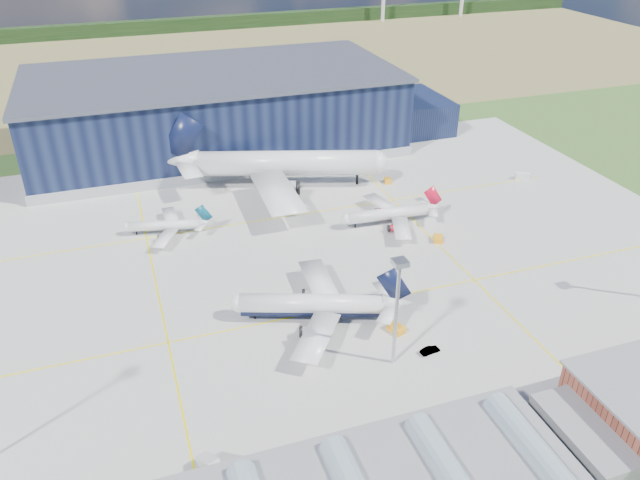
{
  "coord_description": "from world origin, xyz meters",
  "views": [
    {
      "loc": [
        -33.16,
        -112.73,
        79.4
      ],
      "look_at": [
        8.82,
        9.42,
        6.08
      ],
      "focal_mm": 35.0,
      "sensor_mm": 36.0,
      "label": 1
    }
  ],
  "objects_px": {
    "gse_cart_a": "(305,209)",
    "airstair": "(211,471)",
    "hangar": "(223,113)",
    "car_b": "(430,350)",
    "gse_tug_b": "(438,239)",
    "airliner_navy": "(312,295)",
    "airliner_widebody": "(286,151)",
    "airliner_red": "(388,208)",
    "airliner_regional": "(164,221)",
    "gse_tug_a": "(396,328)",
    "gse_tug_c": "(388,181)",
    "light_mast_center": "(398,296)",
    "gse_van_b": "(522,176)",
    "gse_van_a": "(369,302)"
  },
  "relations": [
    {
      "from": "airliner_navy",
      "to": "airstair",
      "type": "distance_m",
      "value": 43.38
    },
    {
      "from": "airliner_red",
      "to": "gse_tug_a",
      "type": "height_order",
      "value": "airliner_red"
    },
    {
      "from": "hangar",
      "to": "car_b",
      "type": "bearing_deg",
      "value": -83.03
    },
    {
      "from": "gse_van_a",
      "to": "gse_tug_c",
      "type": "distance_m",
      "value": 65.87
    },
    {
      "from": "gse_tug_a",
      "to": "gse_tug_c",
      "type": "distance_m",
      "value": 73.88
    },
    {
      "from": "light_mast_center",
      "to": "airliner_regional",
      "type": "distance_m",
      "value": 75.56
    },
    {
      "from": "hangar",
      "to": "gse_tug_b",
      "type": "height_order",
      "value": "hangar"
    },
    {
      "from": "airliner_navy",
      "to": "airliner_regional",
      "type": "distance_m",
      "value": 53.97
    },
    {
      "from": "airliner_regional",
      "to": "gse_cart_a",
      "type": "distance_m",
      "value": 38.92
    },
    {
      "from": "gse_van_a",
      "to": "airstair",
      "type": "height_order",
      "value": "airstair"
    },
    {
      "from": "light_mast_center",
      "to": "gse_tug_a",
      "type": "distance_m",
      "value": 17.6
    },
    {
      "from": "airliner_navy",
      "to": "airliner_widebody",
      "type": "distance_m",
      "value": 68.65
    },
    {
      "from": "airliner_red",
      "to": "airliner_regional",
      "type": "relative_size",
      "value": 1.23
    },
    {
      "from": "gse_tug_b",
      "to": "gse_tug_a",
      "type": "bearing_deg",
      "value": -105.21
    },
    {
      "from": "hangar",
      "to": "car_b",
      "type": "xyz_separation_m",
      "value": [
        15.24,
        -124.61,
        -10.95
      ]
    },
    {
      "from": "gse_tug_b",
      "to": "gse_cart_a",
      "type": "distance_m",
      "value": 38.65
    },
    {
      "from": "airliner_widebody",
      "to": "gse_tug_c",
      "type": "xyz_separation_m",
      "value": [
        29.83,
        -8.49,
        -10.47
      ]
    },
    {
      "from": "airliner_regional",
      "to": "gse_tug_c",
      "type": "height_order",
      "value": "airliner_regional"
    },
    {
      "from": "light_mast_center",
      "to": "gse_cart_a",
      "type": "relative_size",
      "value": 7.6
    },
    {
      "from": "airliner_widebody",
      "to": "gse_van_a",
      "type": "height_order",
      "value": "airliner_widebody"
    },
    {
      "from": "airliner_navy",
      "to": "gse_tug_a",
      "type": "distance_m",
      "value": 18.6
    },
    {
      "from": "gse_van_b",
      "to": "gse_tug_c",
      "type": "xyz_separation_m",
      "value": [
        -40.87,
        10.98,
        -0.31
      ]
    },
    {
      "from": "airliner_widebody",
      "to": "airliner_regional",
      "type": "height_order",
      "value": "airliner_widebody"
    },
    {
      "from": "gse_tug_c",
      "to": "car_b",
      "type": "bearing_deg",
      "value": -91.58
    },
    {
      "from": "airliner_navy",
      "to": "gse_van_a",
      "type": "relative_size",
      "value": 6.72
    },
    {
      "from": "airliner_red",
      "to": "airstair",
      "type": "distance_m",
      "value": 90.31
    },
    {
      "from": "airliner_navy",
      "to": "car_b",
      "type": "relative_size",
      "value": 9.54
    },
    {
      "from": "airliner_widebody",
      "to": "car_b",
      "type": "xyz_separation_m",
      "value": [
        4.29,
        -84.8,
        -10.5
      ]
    },
    {
      "from": "airliner_red",
      "to": "car_b",
      "type": "relative_size",
      "value": 7.24
    },
    {
      "from": "airliner_regional",
      "to": "gse_cart_a",
      "type": "xyz_separation_m",
      "value": [
        38.78,
        0.74,
        -3.21
      ]
    },
    {
      "from": "gse_tug_c",
      "to": "airstair",
      "type": "height_order",
      "value": "airstair"
    },
    {
      "from": "airliner_navy",
      "to": "gse_tug_c",
      "type": "bearing_deg",
      "value": -106.95
    },
    {
      "from": "airliner_red",
      "to": "gse_tug_c",
      "type": "relative_size",
      "value": 9.22
    },
    {
      "from": "light_mast_center",
      "to": "airliner_widebody",
      "type": "xyz_separation_m",
      "value": [
        3.77,
        85.0,
        -4.27
      ]
    },
    {
      "from": "light_mast_center",
      "to": "airliner_navy",
      "type": "distance_m",
      "value": 22.71
    },
    {
      "from": "airliner_navy",
      "to": "airstair",
      "type": "height_order",
      "value": "airliner_navy"
    },
    {
      "from": "gse_van_a",
      "to": "car_b",
      "type": "xyz_separation_m",
      "value": [
        5.29,
        -18.11,
        -0.58
      ]
    },
    {
      "from": "gse_tug_a",
      "to": "gse_van_b",
      "type": "distance_m",
      "value": 90.11
    },
    {
      "from": "gse_cart_a",
      "to": "airstair",
      "type": "distance_m",
      "value": 91.91
    },
    {
      "from": "gse_tug_c",
      "to": "airliner_widebody",
      "type": "bearing_deg",
      "value": -178.96
    },
    {
      "from": "hangar",
      "to": "airstair",
      "type": "height_order",
      "value": "hangar"
    },
    {
      "from": "airliner_widebody",
      "to": "gse_tug_c",
      "type": "bearing_deg",
      "value": 1.77
    },
    {
      "from": "airliner_regional",
      "to": "gse_tug_a",
      "type": "xyz_separation_m",
      "value": [
        39.69,
        -57.42,
        -3.11
      ]
    },
    {
      "from": "hangar",
      "to": "gse_tug_b",
      "type": "bearing_deg",
      "value": -66.12
    },
    {
      "from": "gse_van_b",
      "to": "airstair",
      "type": "distance_m",
      "value": 138.3
    },
    {
      "from": "gse_cart_a",
      "to": "gse_tug_c",
      "type": "height_order",
      "value": "gse_tug_c"
    },
    {
      "from": "gse_cart_a",
      "to": "airstair",
      "type": "relative_size",
      "value": 0.63
    },
    {
      "from": "gse_cart_a",
      "to": "gse_van_b",
      "type": "relative_size",
      "value": 0.69
    },
    {
      "from": "light_mast_center",
      "to": "airliner_regional",
      "type": "bearing_deg",
      "value": 117.97
    },
    {
      "from": "airliner_widebody",
      "to": "gse_van_a",
      "type": "relative_size",
      "value": 12.0
    }
  ]
}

